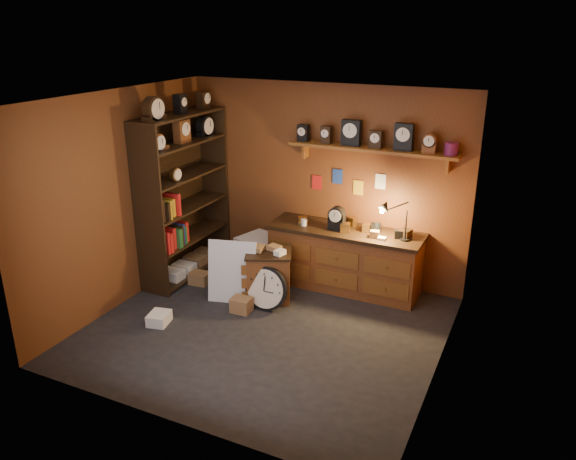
% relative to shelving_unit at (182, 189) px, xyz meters
% --- Properties ---
extents(floor, '(4.00, 4.00, 0.00)m').
position_rel_shelving_unit_xyz_m(floor, '(1.79, -0.98, -1.25)').
color(floor, black).
rests_on(floor, ground).
extents(room_shell, '(4.02, 3.62, 2.71)m').
position_rel_shelving_unit_xyz_m(room_shell, '(1.84, -0.87, 0.47)').
color(room_shell, brown).
rests_on(room_shell, ground).
extents(shelving_unit, '(0.47, 1.60, 2.58)m').
position_rel_shelving_unit_xyz_m(shelving_unit, '(0.00, 0.00, 0.00)').
color(shelving_unit, black).
rests_on(shelving_unit, ground).
extents(workbench, '(2.08, 0.66, 1.36)m').
position_rel_shelving_unit_xyz_m(workbench, '(2.24, 0.49, -0.78)').
color(workbench, brown).
rests_on(workbench, ground).
extents(low_cabinet, '(0.74, 0.69, 0.76)m').
position_rel_shelving_unit_xyz_m(low_cabinet, '(1.47, -0.24, -0.89)').
color(low_cabinet, brown).
rests_on(low_cabinet, ground).
extents(big_round_clock, '(0.57, 0.18, 0.57)m').
position_rel_shelving_unit_xyz_m(big_round_clock, '(1.56, -0.50, -0.97)').
color(big_round_clock, black).
rests_on(big_round_clock, ground).
extents(white_panel, '(0.65, 0.33, 0.83)m').
position_rel_shelving_unit_xyz_m(white_panel, '(1.06, -0.49, -1.25)').
color(white_panel, silver).
rests_on(white_panel, ground).
extents(mini_fridge, '(0.66, 0.68, 0.55)m').
position_rel_shelving_unit_xyz_m(mini_fridge, '(0.98, 0.41, -0.98)').
color(mini_fridge, silver).
rests_on(mini_fridge, ground).
extents(floor_box_a, '(0.28, 0.24, 0.16)m').
position_rel_shelving_unit_xyz_m(floor_box_a, '(0.38, -0.25, -1.17)').
color(floor_box_a, olive).
rests_on(floor_box_a, ground).
extents(floor_box_b, '(0.28, 0.32, 0.14)m').
position_rel_shelving_unit_xyz_m(floor_box_b, '(0.56, -1.39, -1.18)').
color(floor_box_b, white).
rests_on(floor_box_b, ground).
extents(floor_box_c, '(0.26, 0.22, 0.19)m').
position_rel_shelving_unit_xyz_m(floor_box_c, '(1.31, -0.70, -1.16)').
color(floor_box_c, olive).
rests_on(floor_box_c, ground).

